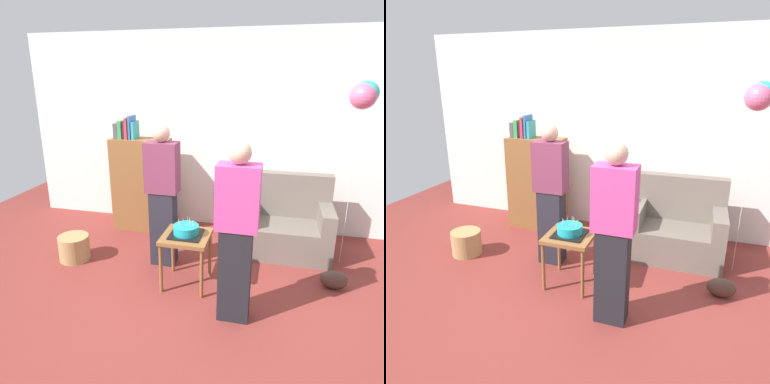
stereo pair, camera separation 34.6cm
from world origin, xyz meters
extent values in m
plane|color=maroon|center=(0.00, 0.00, 0.00)|extent=(8.00, 8.00, 0.00)
cube|color=silver|center=(0.00, 2.05, 1.35)|extent=(6.00, 0.10, 2.70)
cube|color=#6B6056|center=(0.80, 1.31, 0.20)|extent=(1.10, 0.70, 0.40)
cube|color=#6B6056|center=(0.80, 1.58, 0.68)|extent=(1.10, 0.16, 0.56)
cube|color=#6B6056|center=(0.33, 1.31, 0.52)|extent=(0.16, 0.70, 0.24)
cube|color=#6B6056|center=(1.27, 1.31, 0.52)|extent=(0.16, 0.70, 0.24)
cube|color=brown|center=(-1.17, 1.63, 0.65)|extent=(0.80, 0.36, 1.30)
cube|color=#4C4C51|center=(-1.49, 1.63, 1.40)|extent=(0.05, 0.22, 0.21)
cube|color=#38934C|center=(-1.43, 1.63, 1.42)|extent=(0.06, 0.22, 0.24)
cube|color=#7F3D93|center=(-1.37, 1.63, 1.40)|extent=(0.04, 0.17, 0.20)
cube|color=red|center=(-1.32, 1.63, 1.44)|extent=(0.03, 0.26, 0.28)
cube|color=#3366B7|center=(-1.29, 1.63, 1.45)|extent=(0.03, 0.23, 0.31)
cube|color=teal|center=(-1.24, 1.63, 1.42)|extent=(0.04, 0.21, 0.23)
cube|color=brown|center=(-0.19, 0.34, 0.55)|extent=(0.48, 0.48, 0.04)
cylinder|color=brown|center=(-0.40, 0.13, 0.26)|extent=(0.04, 0.04, 0.53)
cylinder|color=brown|center=(0.02, 0.13, 0.26)|extent=(0.04, 0.04, 0.53)
cylinder|color=brown|center=(-0.40, 0.55, 0.26)|extent=(0.04, 0.04, 0.53)
cylinder|color=brown|center=(0.02, 0.55, 0.26)|extent=(0.04, 0.04, 0.53)
cube|color=black|center=(-0.19, 0.34, 0.58)|extent=(0.32, 0.32, 0.02)
cylinder|color=teal|center=(-0.19, 0.34, 0.63)|extent=(0.26, 0.26, 0.09)
cylinder|color=#F2CC4C|center=(-0.11, 0.33, 0.70)|extent=(0.01, 0.01, 0.06)
cylinder|color=#66B2E5|center=(-0.12, 0.38, 0.70)|extent=(0.01, 0.01, 0.05)
cylinder|color=#F2CC4C|center=(-0.17, 0.40, 0.70)|extent=(0.01, 0.01, 0.06)
cylinder|color=#66B2E5|center=(-0.20, 0.42, 0.70)|extent=(0.01, 0.01, 0.06)
cylinder|color=#EA668C|center=(-0.24, 0.41, 0.70)|extent=(0.01, 0.01, 0.06)
cylinder|color=#F2CC4C|center=(-0.27, 0.35, 0.70)|extent=(0.01, 0.01, 0.05)
cylinder|color=#66B2E5|center=(-0.25, 0.31, 0.70)|extent=(0.01, 0.01, 0.05)
cylinder|color=#EA668C|center=(-0.24, 0.28, 0.70)|extent=(0.01, 0.01, 0.05)
cylinder|color=#66B2E5|center=(-0.20, 0.26, 0.70)|extent=(0.01, 0.01, 0.05)
cylinder|color=#66B2E5|center=(-0.17, 0.27, 0.70)|extent=(0.01, 0.01, 0.05)
cylinder|color=#EA668C|center=(-0.14, 0.30, 0.70)|extent=(0.01, 0.01, 0.06)
cube|color=#23232D|center=(-0.56, 0.72, 0.44)|extent=(0.28, 0.20, 0.88)
cube|color=#75334C|center=(-0.56, 0.72, 1.16)|extent=(0.36, 0.22, 0.56)
sphere|color=#D1A889|center=(-0.56, 0.72, 1.53)|extent=(0.19, 0.19, 0.19)
cube|color=black|center=(0.37, -0.08, 0.44)|extent=(0.28, 0.20, 0.88)
cube|color=#C6428E|center=(0.37, -0.08, 1.16)|extent=(0.36, 0.22, 0.56)
sphere|color=#D1A889|center=(0.37, -0.08, 1.53)|extent=(0.19, 0.19, 0.19)
cylinder|color=#A88451|center=(-1.63, 0.53, 0.15)|extent=(0.36, 0.36, 0.30)
ellipsoid|color=#473328|center=(1.32, 0.61, 0.10)|extent=(0.28, 0.14, 0.20)
cylinder|color=silver|center=(1.46, 1.19, 0.94)|extent=(0.00, 0.00, 1.88)
sphere|color=#2DADA8|center=(1.50, 1.25, 1.94)|extent=(0.25, 0.25, 0.25)
sphere|color=#D65B84|center=(1.47, 1.23, 1.92)|extent=(0.27, 0.27, 0.27)
camera|label=1|loc=(0.65, -2.83, 2.11)|focal=32.97mm
camera|label=2|loc=(0.98, -2.73, 2.11)|focal=32.97mm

